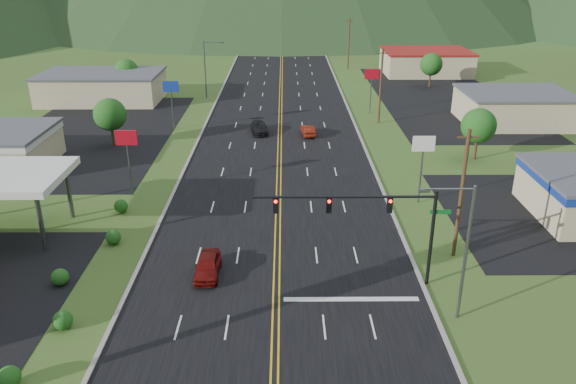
{
  "coord_description": "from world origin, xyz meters",
  "views": [
    {
      "loc": [
        0.58,
        -19.6,
        21.09
      ],
      "look_at": [
        0.84,
        19.84,
        4.5
      ],
      "focal_mm": 35.0,
      "sensor_mm": 36.0,
      "label": 1
    }
  ],
  "objects_px": {
    "gas_canopy": "(0,178)",
    "car_dark_mid": "(259,128)",
    "car_red_near": "(208,266)",
    "streetlight_east": "(462,245)",
    "streetlight_west": "(207,65)",
    "traffic_signal": "(374,214)",
    "car_red_far": "(308,130)"
  },
  "relations": [
    {
      "from": "streetlight_east",
      "to": "car_red_near",
      "type": "xyz_separation_m",
      "value": [
        -16.09,
        5.2,
        -4.46
      ]
    },
    {
      "from": "streetlight_east",
      "to": "gas_canopy",
      "type": "bearing_deg",
      "value": 160.12
    },
    {
      "from": "traffic_signal",
      "to": "streetlight_east",
      "type": "height_order",
      "value": "streetlight_east"
    },
    {
      "from": "gas_canopy",
      "to": "car_dark_mid",
      "type": "relative_size",
      "value": 2.08
    },
    {
      "from": "traffic_signal",
      "to": "car_dark_mid",
      "type": "distance_m",
      "value": 37.71
    },
    {
      "from": "gas_canopy",
      "to": "streetlight_east",
      "type": "bearing_deg",
      "value": -19.88
    },
    {
      "from": "car_red_far",
      "to": "gas_canopy",
      "type": "bearing_deg",
      "value": 40.12
    },
    {
      "from": "streetlight_west",
      "to": "car_dark_mid",
      "type": "bearing_deg",
      "value": -65.42
    },
    {
      "from": "car_red_near",
      "to": "car_red_far",
      "type": "xyz_separation_m",
      "value": [
        8.49,
        34.02,
        -0.07
      ]
    },
    {
      "from": "gas_canopy",
      "to": "car_red_near",
      "type": "xyz_separation_m",
      "value": [
        17.09,
        -6.8,
        -4.15
      ]
    },
    {
      "from": "car_red_near",
      "to": "car_red_far",
      "type": "height_order",
      "value": "car_red_near"
    },
    {
      "from": "car_red_near",
      "to": "gas_canopy",
      "type": "bearing_deg",
      "value": 158.24
    },
    {
      "from": "streetlight_east",
      "to": "streetlight_west",
      "type": "relative_size",
      "value": 1.0
    },
    {
      "from": "car_dark_mid",
      "to": "car_red_far",
      "type": "xyz_separation_m",
      "value": [
        6.24,
        -1.06,
        -0.04
      ]
    },
    {
      "from": "car_red_near",
      "to": "streetlight_west",
      "type": "bearing_deg",
      "value": 96.98
    },
    {
      "from": "streetlight_east",
      "to": "car_red_near",
      "type": "distance_m",
      "value": 17.48
    },
    {
      "from": "traffic_signal",
      "to": "car_red_near",
      "type": "bearing_deg",
      "value": 173.96
    },
    {
      "from": "streetlight_east",
      "to": "gas_canopy",
      "type": "distance_m",
      "value": 35.28
    },
    {
      "from": "streetlight_west",
      "to": "car_red_near",
      "type": "relative_size",
      "value": 2.12
    },
    {
      "from": "car_red_near",
      "to": "traffic_signal",
      "type": "bearing_deg",
      "value": -6.11
    },
    {
      "from": "gas_canopy",
      "to": "streetlight_west",
      "type": "bearing_deg",
      "value": 77.87
    },
    {
      "from": "streetlight_east",
      "to": "streetlight_west",
      "type": "distance_m",
      "value": 64.21
    },
    {
      "from": "gas_canopy",
      "to": "car_red_near",
      "type": "distance_m",
      "value": 18.86
    },
    {
      "from": "traffic_signal",
      "to": "streetlight_west",
      "type": "bearing_deg",
      "value": 107.97
    },
    {
      "from": "streetlight_west",
      "to": "gas_canopy",
      "type": "relative_size",
      "value": 0.9
    },
    {
      "from": "streetlight_west",
      "to": "car_red_far",
      "type": "relative_size",
      "value": 2.26
    },
    {
      "from": "streetlight_east",
      "to": "gas_canopy",
      "type": "height_order",
      "value": "streetlight_east"
    },
    {
      "from": "traffic_signal",
      "to": "car_red_far",
      "type": "distance_m",
      "value": 35.65
    },
    {
      "from": "traffic_signal",
      "to": "car_red_near",
      "type": "height_order",
      "value": "traffic_signal"
    },
    {
      "from": "traffic_signal",
      "to": "car_red_far",
      "type": "bearing_deg",
      "value": 94.7
    },
    {
      "from": "streetlight_east",
      "to": "car_red_near",
      "type": "relative_size",
      "value": 2.12
    },
    {
      "from": "traffic_signal",
      "to": "gas_canopy",
      "type": "height_order",
      "value": "traffic_signal"
    }
  ]
}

